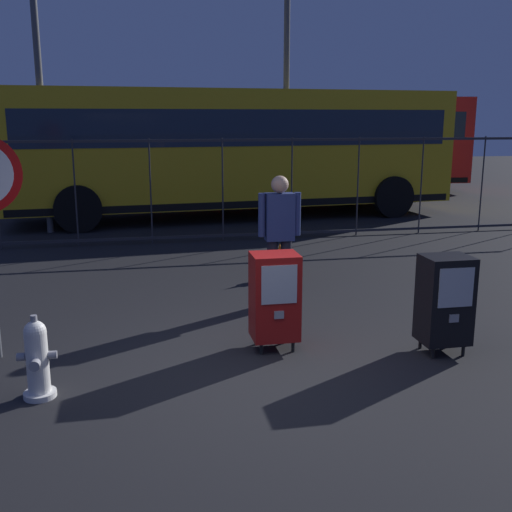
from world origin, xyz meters
name	(u,v)px	position (x,y,z in m)	size (l,w,h in m)	color
ground_plane	(249,380)	(0.00, 0.00, 0.00)	(60.00, 60.00, 0.00)	black
fire_hydrant	(37,359)	(-1.85, 0.01, 0.35)	(0.33, 0.32, 0.75)	silver
newspaper_box_primary	(275,296)	(0.41, 0.74, 0.57)	(0.48, 0.42, 1.02)	black
newspaper_box_secondary	(445,299)	(2.08, 0.30, 0.57)	(0.48, 0.42, 1.02)	black
pedestrian	(279,233)	(0.81, 2.26, 0.95)	(0.55, 0.22, 1.67)	black
traffic_cone	(280,260)	(1.13, 3.60, 0.26)	(0.36, 0.36, 0.53)	black
fence_barrier	(187,190)	(0.00, 6.59, 1.02)	(18.03, 0.04, 2.00)	#2D2D33
bus_near	(233,146)	(1.37, 9.59, 1.71)	(10.67, 3.46, 3.00)	gold
bus_far	(301,139)	(4.28, 14.10, 1.71)	(10.65, 3.35, 3.00)	red
street_light_near_left	(287,54)	(2.61, 9.29, 3.81)	(0.32, 0.32, 6.53)	#4C4F54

